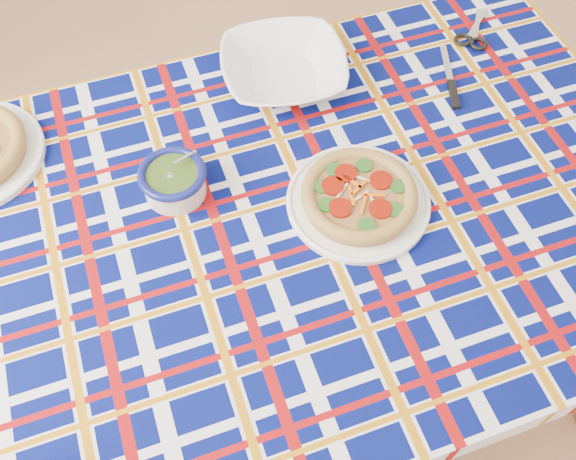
{
  "coord_description": "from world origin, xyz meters",
  "views": [
    {
      "loc": [
        -0.44,
        -0.7,
        1.62
      ],
      "look_at": [
        -0.43,
        -0.1,
        0.7
      ],
      "focal_mm": 40.0,
      "sensor_mm": 36.0,
      "label": 1
    }
  ],
  "objects_px": {
    "main_focaccia_plate": "(359,195)",
    "serving_bowl": "(284,70)",
    "pesto_bowl": "(173,179)",
    "dining_table": "(282,239)"
  },
  "relations": [
    {
      "from": "dining_table",
      "to": "pesto_bowl",
      "type": "relative_size",
      "value": 13.57
    },
    {
      "from": "main_focaccia_plate",
      "to": "pesto_bowl",
      "type": "relative_size",
      "value": 2.18
    },
    {
      "from": "main_focaccia_plate",
      "to": "serving_bowl",
      "type": "xyz_separation_m",
      "value": [
        -0.13,
        0.31,
        0.01
      ]
    },
    {
      "from": "main_focaccia_plate",
      "to": "pesto_bowl",
      "type": "height_order",
      "value": "pesto_bowl"
    },
    {
      "from": "dining_table",
      "to": "serving_bowl",
      "type": "relative_size",
      "value": 6.58
    },
    {
      "from": "main_focaccia_plate",
      "to": "serving_bowl",
      "type": "distance_m",
      "value": 0.34
    },
    {
      "from": "pesto_bowl",
      "to": "serving_bowl",
      "type": "relative_size",
      "value": 0.49
    },
    {
      "from": "main_focaccia_plate",
      "to": "serving_bowl",
      "type": "bearing_deg",
      "value": 112.15
    },
    {
      "from": "serving_bowl",
      "to": "main_focaccia_plate",
      "type": "bearing_deg",
      "value": -67.85
    },
    {
      "from": "dining_table",
      "to": "pesto_bowl",
      "type": "bearing_deg",
      "value": 143.52
    }
  ]
}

